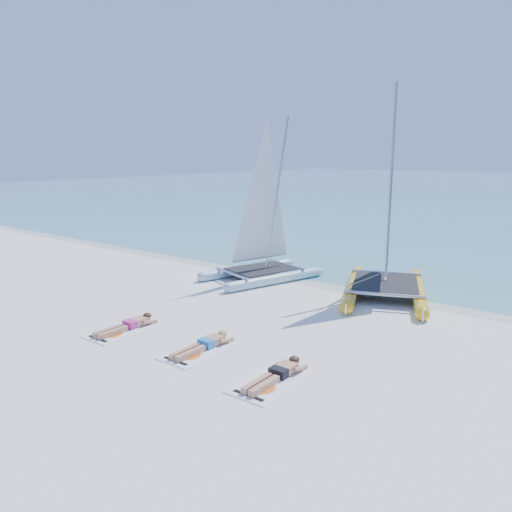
% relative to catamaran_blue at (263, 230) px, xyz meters
% --- Properties ---
extents(ground, '(140.00, 140.00, 0.00)m').
position_rel_catamaran_blue_xyz_m(ground, '(2.70, -4.71, -1.78)').
color(ground, white).
rests_on(ground, ground).
extents(wet_sand_strip, '(140.00, 1.40, 0.01)m').
position_rel_catamaran_blue_xyz_m(wet_sand_strip, '(2.70, 0.79, -1.78)').
color(wet_sand_strip, silver).
rests_on(wet_sand_strip, ground).
extents(catamaran_blue, '(3.28, 4.79, 5.96)m').
position_rel_catamaran_blue_xyz_m(catamaran_blue, '(0.00, 0.00, 0.00)').
color(catamaran_blue, '#ADD1E3').
rests_on(catamaran_blue, ground).
extents(catamaran_yellow, '(4.17, 5.62, 6.93)m').
position_rel_catamaran_blue_xyz_m(catamaran_yellow, '(4.22, 1.07, 0.40)').
color(catamaran_yellow, yellow).
rests_on(catamaran_yellow, ground).
extents(towel_a, '(1.00, 1.85, 0.02)m').
position_rel_catamaran_blue_xyz_m(towel_a, '(0.41, -6.56, -1.77)').
color(towel_a, white).
rests_on(towel_a, ground).
extents(sunbather_a, '(0.37, 1.73, 0.26)m').
position_rel_catamaran_blue_xyz_m(sunbather_a, '(0.41, -6.36, -1.66)').
color(sunbather_a, tan).
rests_on(sunbather_a, towel_a).
extents(towel_b, '(1.00, 1.85, 0.02)m').
position_rel_catamaran_blue_xyz_m(towel_b, '(2.89, -6.33, -1.77)').
color(towel_b, white).
rests_on(towel_b, ground).
extents(sunbather_b, '(0.37, 1.73, 0.26)m').
position_rel_catamaran_blue_xyz_m(sunbather_b, '(2.89, -6.14, -1.66)').
color(sunbather_b, tan).
rests_on(sunbather_b, towel_b).
extents(towel_c, '(1.00, 1.85, 0.02)m').
position_rel_catamaran_blue_xyz_m(towel_c, '(5.13, -6.60, -1.77)').
color(towel_c, white).
rests_on(towel_c, ground).
extents(sunbather_c, '(0.37, 1.73, 0.26)m').
position_rel_catamaran_blue_xyz_m(sunbather_c, '(5.13, -6.41, -1.66)').
color(sunbather_c, tan).
rests_on(sunbather_c, towel_c).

